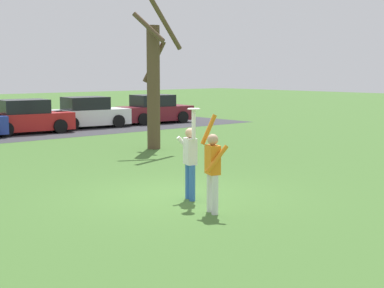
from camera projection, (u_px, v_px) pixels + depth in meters
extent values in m
plane|color=#426B2D|center=(176.00, 196.00, 13.60)|extent=(120.00, 120.00, 0.00)
cylinder|color=#3366B7|center=(188.00, 181.00, 13.27)|extent=(0.14, 0.14, 0.82)
cylinder|color=#3366B7|center=(192.00, 183.00, 13.03)|extent=(0.14, 0.14, 0.82)
cube|color=silver|center=(190.00, 151.00, 13.06)|extent=(0.33, 0.42, 0.60)
sphere|color=tan|center=(190.00, 133.00, 13.01)|extent=(0.23, 0.23, 0.23)
cylinder|color=silver|center=(187.00, 148.00, 13.27)|extent=(0.47, 0.25, 0.58)
cylinder|color=silver|center=(194.00, 124.00, 12.77)|extent=(0.09, 0.09, 0.66)
cylinder|color=silver|center=(215.00, 195.00, 11.79)|extent=(0.14, 0.14, 0.82)
cylinder|color=silver|center=(210.00, 192.00, 12.03)|extent=(0.14, 0.14, 0.82)
cube|color=orange|center=(213.00, 160.00, 11.82)|extent=(0.33, 0.42, 0.60)
sphere|color=tan|center=(213.00, 140.00, 11.77)|extent=(0.23, 0.23, 0.23)
cylinder|color=orange|center=(217.00, 159.00, 11.61)|extent=(0.47, 0.25, 0.58)
cylinder|color=orange|center=(209.00, 129.00, 11.96)|extent=(0.35, 0.19, 0.65)
cylinder|color=white|center=(194.00, 109.00, 12.73)|extent=(0.28, 0.28, 0.02)
cube|color=red|center=(27.00, 122.00, 27.17)|extent=(4.29, 2.29, 0.80)
cube|color=black|center=(23.00, 106.00, 27.00)|extent=(2.29, 1.89, 0.64)
cylinder|color=black|center=(46.00, 123.00, 28.66)|extent=(0.68, 0.30, 0.66)
cylinder|color=black|center=(60.00, 126.00, 27.16)|extent=(0.68, 0.30, 0.66)
cylinder|color=black|center=(6.00, 129.00, 25.74)|extent=(0.68, 0.30, 0.66)
cube|color=white|center=(88.00, 117.00, 29.87)|extent=(4.29, 2.29, 0.80)
cube|color=black|center=(85.00, 103.00, 29.70)|extent=(2.29, 1.89, 0.64)
cylinder|color=black|center=(103.00, 119.00, 31.36)|extent=(0.68, 0.30, 0.66)
cylinder|color=black|center=(118.00, 121.00, 29.86)|extent=(0.68, 0.30, 0.66)
cylinder|color=black|center=(58.00, 121.00, 29.93)|extent=(0.68, 0.30, 0.66)
cylinder|color=black|center=(72.00, 124.00, 28.44)|extent=(0.68, 0.30, 0.66)
cube|color=maroon|center=(155.00, 113.00, 32.54)|extent=(4.29, 2.29, 0.80)
cube|color=black|center=(153.00, 100.00, 32.36)|extent=(2.29, 1.89, 0.64)
cylinder|color=black|center=(166.00, 115.00, 34.02)|extent=(0.68, 0.30, 0.66)
cylinder|color=black|center=(183.00, 117.00, 32.53)|extent=(0.68, 0.30, 0.66)
cylinder|color=black|center=(127.00, 117.00, 32.60)|extent=(0.68, 0.30, 0.66)
cylinder|color=black|center=(143.00, 119.00, 31.11)|extent=(0.68, 0.30, 0.66)
cylinder|color=brown|center=(153.00, 88.00, 21.56)|extent=(0.49, 0.49, 4.59)
cylinder|color=brown|center=(149.00, 27.00, 20.75)|extent=(0.86, 1.08, 1.13)
cylinder|color=brown|center=(154.00, 62.00, 21.81)|extent=(0.77, 0.74, 1.58)
cylinder|color=brown|center=(166.00, 24.00, 20.78)|extent=(1.54, 0.27, 1.80)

